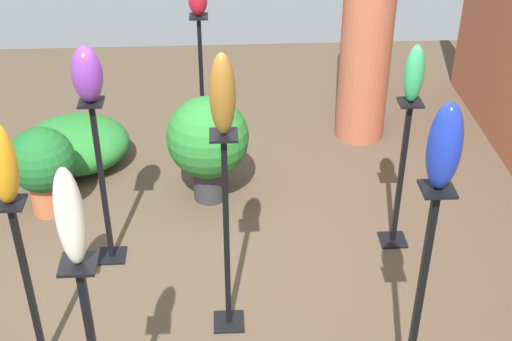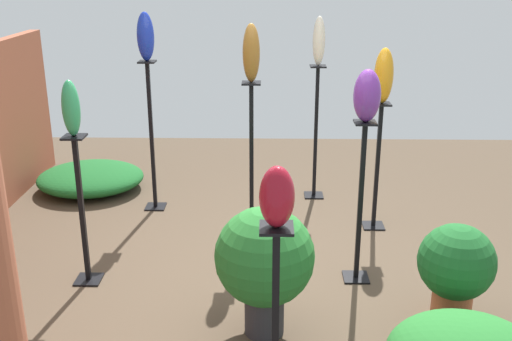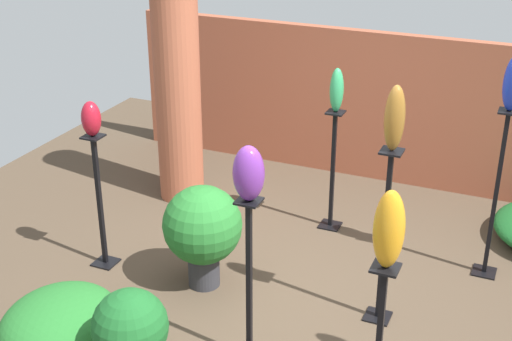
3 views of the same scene
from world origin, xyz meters
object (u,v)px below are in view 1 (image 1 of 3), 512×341
art_vase_bronze (222,95)px  pedestal_cobalt (417,313)px  art_vase_ivory (70,217)px  potted_plant_mid_right (208,141)px  art_vase_amber (1,163)px  pedestal_jade (400,181)px  art_vase_jade (414,74)px  brick_pillar (369,12)px  pedestal_amber (30,294)px  pedestal_violet (103,190)px  pedestal_bronze (227,244)px  art_vase_violet (87,74)px  potted_plant_walkway_edge (43,165)px  pedestal_ruby (202,86)px  art_vase_cobalt (445,147)px

art_vase_bronze → pedestal_cobalt: bearing=55.7°
art_vase_ivory → art_vase_bronze: art_vase_bronze is taller
art_vase_ivory → potted_plant_mid_right: bearing=168.4°
potted_plant_mid_right → art_vase_amber: bearing=-30.6°
pedestal_jade → art_vase_amber: 2.80m
art_vase_ivory → art_vase_bronze: (-1.04, 0.64, 0.03)m
art_vase_ivory → art_vase_amber: art_vase_ivory is taller
pedestal_jade → art_vase_jade: 0.85m
brick_pillar → art_vase_jade: size_ratio=5.93×
pedestal_jade → brick_pillar: bearing=179.0°
art_vase_ivory → art_vase_amber: bearing=-146.5°
pedestal_amber → pedestal_violet: 1.04m
pedestal_bronze → art_vase_ivory: size_ratio=2.96×
art_vase_violet → potted_plant_mid_right: art_vase_violet is taller
potted_plant_walkway_edge → art_vase_jade: bearing=78.6°
pedestal_amber → pedestal_bronze: bearing=102.9°
pedestal_jade → pedestal_bronze: bearing=-57.5°
potted_plant_mid_right → potted_plant_walkway_edge: bearing=-84.5°
art_vase_bronze → potted_plant_mid_right: (-1.48, -0.13, -1.13)m
pedestal_bronze → pedestal_ruby: bearing=-175.7°
pedestal_ruby → art_vase_violet: 2.05m
pedestal_bronze → art_vase_violet: (-0.73, -0.85, 0.82)m
pedestal_amber → art_vase_bronze: (-0.26, 1.15, 1.13)m
pedestal_bronze → potted_plant_walkway_edge: size_ratio=1.93×
pedestal_cobalt → pedestal_amber: bearing=-101.1°
pedestal_cobalt → pedestal_jade: pedestal_cobalt is taller
art_vase_bronze → potted_plant_mid_right: bearing=-175.1°
art_vase_amber → potted_plant_mid_right: 2.21m
pedestal_amber → potted_plant_walkway_edge: 1.64m
art_vase_cobalt → potted_plant_mid_right: 2.71m
brick_pillar → art_vase_ivory: size_ratio=5.04×
potted_plant_walkway_edge → potted_plant_mid_right: bearing=95.5°
pedestal_ruby → pedestal_bronze: 2.45m
art_vase_ivory → art_vase_cobalt: bearing=102.0°
brick_pillar → art_vase_amber: brick_pillar is taller
brick_pillar → pedestal_ruby: (0.04, -1.48, -0.66)m
pedestal_bronze → pedestal_violet: bearing=-130.7°
pedestal_bronze → art_vase_cobalt: 1.62m
art_vase_ivory → art_vase_violet: art_vase_ivory is taller
pedestal_ruby → art_vase_violet: (1.71, -0.67, 0.92)m
pedestal_bronze → art_vase_violet: art_vase_violet is taller
art_vase_violet → art_vase_cobalt: bearing=52.6°
pedestal_ruby → art_vase_jade: (1.63, 1.46, 0.83)m
art_vase_jade → art_vase_cobalt: bearing=-10.0°
brick_pillar → art_vase_violet: (1.74, -2.15, 0.26)m
pedestal_bronze → art_vase_ivory: bearing=-31.7°
art_vase_amber → pedestal_jade: bearing=113.9°
pedestal_violet → art_vase_bronze: bearing=49.3°
pedestal_amber → art_vase_ivory: art_vase_ivory is taller
brick_pillar → potted_plant_walkway_edge: (1.12, -2.72, -0.78)m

